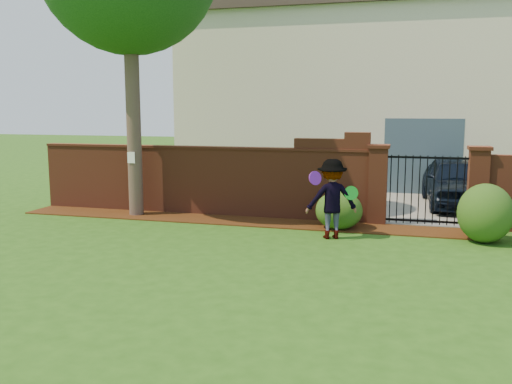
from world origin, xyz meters
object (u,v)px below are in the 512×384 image
(car, at_px, (457,183))
(man, at_px, (332,199))
(frisbee_green, at_px, (351,193))
(frisbee_purple, at_px, (315,178))

(car, distance_m, man, 5.38)
(car, relative_size, man, 2.40)
(frisbee_green, bearing_deg, car, 61.78)
(car, xyz_separation_m, frisbee_purple, (-3.12, -4.96, 0.63))
(frisbee_purple, xyz_separation_m, frisbee_green, (0.69, 0.42, -0.34))
(man, xyz_separation_m, frisbee_green, (0.39, 0.04, 0.14))
(car, height_order, frisbee_green, car)
(car, bearing_deg, man, -125.01)
(car, distance_m, frisbee_purple, 5.89)
(man, xyz_separation_m, frisbee_purple, (-0.30, -0.38, 0.48))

